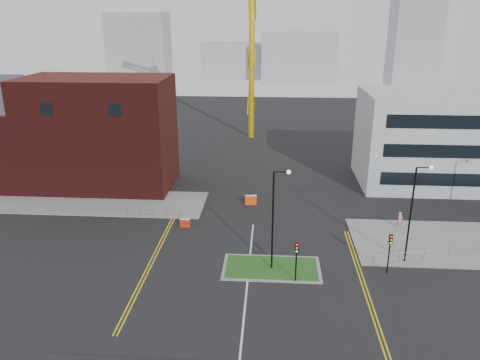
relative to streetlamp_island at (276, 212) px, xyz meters
The scene contains 26 objects.
ground 9.91m from the streetlamp_island, 105.50° to the right, with size 200.00×200.00×0.00m, color black.
pavement_left 26.80m from the streetlamp_island, 147.78° to the left, with size 28.00×8.00×0.12m, color slate.
pavement_right 21.35m from the streetlamp_island, 16.87° to the left, with size 24.00×10.00×0.12m, color slate.
island_kerb 5.38m from the streetlamp_island, behind, with size 8.60×4.60×0.08m, color slate.
grass_island 5.36m from the streetlamp_island, behind, with size 8.00×4.00×0.12m, color #1F501A.
brick_building 32.20m from the streetlamp_island, 141.56° to the left, with size 24.20×10.07×14.24m.
office_block 33.78m from the streetlamp_island, 45.22° to the left, with size 25.00×12.20×12.00m.
streetlamp_island is the anchor object (origin of this frame).
streetlamp_right_near 12.17m from the streetlamp_island, ahead, with size 1.46×0.36×9.18m.
traffic_light_island 3.92m from the streetlamp_island, 48.59° to the right, with size 0.28×0.33×3.65m.
traffic_light_right 10.19m from the streetlamp_island, ahead, with size 0.28×0.33×3.65m.
railing_left 17.22m from the streetlamp_island, 142.89° to the left, with size 6.05×0.05×1.10m.
railing_right 19.18m from the streetlamp_island, 10.84° to the left, with size 19.05×5.05×1.10m.
centre_line 8.38m from the streetlamp_island, 110.29° to the right, with size 0.15×30.00×0.01m, color silver.
yellow_left_a 12.61m from the streetlamp_island, 169.89° to the left, with size 0.12×24.00×0.01m, color gold.
yellow_left_b 12.35m from the streetlamp_island, 169.62° to the left, with size 0.12×24.00×0.01m, color gold.
yellow_right_a 9.29m from the streetlamp_island, 15.36° to the right, with size 0.12×20.00×0.01m, color gold.
yellow_right_b 9.53m from the streetlamp_island, 14.78° to the right, with size 0.12×20.00×0.01m, color gold.
skyline_a 119.82m from the streetlamp_island, 110.65° to the left, with size 18.00×12.00×22.00m, color gray.
skyline_b 122.28m from the streetlamp_island, 86.35° to the left, with size 24.00×12.00×16.00m, color gray.
skyline_c 124.87m from the streetlamp_island, 69.91° to the left, with size 14.00×12.00×28.00m, color gray.
skyline_d 132.40m from the streetlamp_island, 94.43° to the left, with size 30.00×12.00×12.00m, color gray.
pedestrian 16.62m from the streetlamp_island, 35.11° to the left, with size 0.67×0.44×1.83m, color tan.
barrier_left 13.27m from the streetlamp_island, 139.52° to the left, with size 1.07×0.38×0.89m.
barrier_mid 15.69m from the streetlamp_island, 100.55° to the left, with size 1.33×0.45×1.12m.
barrier_right 15.99m from the streetlamp_island, 100.12° to the left, with size 1.25×0.78×1.00m.
Camera 1 is at (1.72, -28.37, 21.08)m, focal length 35.00 mm.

